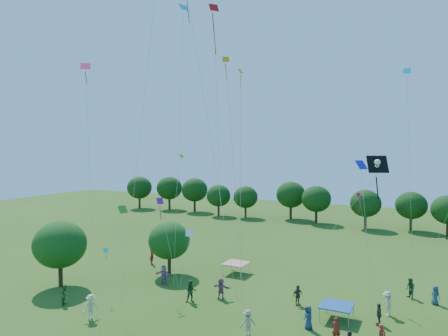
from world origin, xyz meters
The scene contains 35 objects.
near_tree_west centered at (-16.44, 13.87, 3.80)m, with size 4.66×4.66×5.90m.
near_tree_north centered at (-9.77, 21.24, 3.37)m, with size 4.08×4.08×5.22m.
treeline centered at (-1.73, 55.43, 4.09)m, with size 88.01×8.77×6.77m.
tent_red_stripe centered at (-3.97, 24.37, 1.04)m, with size 2.20×2.20×1.10m.
tent_blue centered at (7.10, 18.00, 1.04)m, with size 2.20×2.20×1.10m.
crowd_person_0 centered at (13.49, 24.45, 0.76)m, with size 0.75×0.40×1.51m, color navy.
crowd_person_1 centered at (7.74, 14.63, 0.80)m, with size 0.60×0.38×1.60m, color maroon.
crowd_person_2 centered at (-12.66, 11.05, 0.79)m, with size 0.78×0.42×1.59m, color #2F6129.
crowd_person_3 centered at (10.29, 20.37, 0.92)m, with size 1.21×0.54×1.84m, color #BEB298.
crowd_person_5 centered at (-8.51, 18.52, 0.88)m, with size 1.64×0.59×1.76m, color #9C5B9D.
crowd_person_8 centered at (11.67, 24.92, 0.85)m, with size 0.83×0.45×1.69m, color #214E28.
crowd_person_9 centered at (2.35, 12.85, 0.86)m, with size 1.12×0.50×1.71m, color tan.
crowd_person_10 centered at (9.91, 18.43, 0.77)m, with size 0.91×0.41×1.54m, color #3E3332.
crowd_person_12 centered at (5.68, 15.61, 0.81)m, with size 0.80×0.43×1.61m, color navy.
crowd_person_13 centered at (-13.44, 23.23, 0.90)m, with size 0.67×0.43×1.81m, color maroon.
crowd_person_14 centered at (-4.03, 16.03, 0.89)m, with size 0.88×0.47×1.78m, color #234E21.
crowd_person_15 centered at (-8.76, 9.94, 0.92)m, with size 1.20×0.54×1.83m, color beige.
crowd_person_16 centered at (3.81, 19.30, 0.81)m, with size 0.95×0.43×1.62m, color #3F3833.
crowd_person_17 centered at (-2.22, 17.82, 0.86)m, with size 1.61×0.58×1.73m, color #8B5170.
pirate_kite centered at (10.25, 11.02, 11.27)m, with size 7.60×0.91×10.68m.
red_high_kite centered at (-1.51, 15.57, 18.77)m, with size 0.96×0.79×21.82m.
small_kite_0 centered at (7.97, 23.32, 7.19)m, with size 1.85×1.80×7.38m.
small_kite_2 centered at (-13.26, 28.19, 9.26)m, with size 0.45×3.72×10.45m.
small_kite_3 centered at (-7.62, 12.14, 7.13)m, with size 1.53×2.01×6.74m.
small_kite_4 centered at (-4.99, 16.28, 19.07)m, with size 0.80×1.46×22.65m.
small_kite_6 centered at (-4.04, 15.75, 5.35)m, with size 1.20×0.66×4.66m.
small_kite_7 centered at (11.45, 21.10, 13.77)m, with size 1.00×1.31×16.87m.
small_kite_8 centered at (-9.52, 10.62, 15.41)m, with size 0.90×1.42×17.30m.
small_kite_9 centered at (1.47, 12.12, 13.47)m, with size 1.23×1.09×16.89m.
small_kite_10 centered at (1.73, 13.00, 12.55)m, with size 0.43×0.72×16.29m.
small_kite_11 centered at (0.09, 10.83, 16.17)m, with size 2.79×2.49×20.61m.
small_kite_12 centered at (9.56, 12.49, 9.88)m, with size 1.29×0.72×10.38m.
small_kite_13 centered at (-7.37, 16.74, 7.03)m, with size 3.00×1.72×6.87m.
small_kite_14 centered at (-2.92, 9.21, 17.30)m, with size 4.82×1.92×21.20m.
small_kite_15 centered at (-10.64, 13.34, 3.60)m, with size 0.86×2.41×2.88m.
Camera 1 is at (12.75, -10.88, 12.27)m, focal length 32.00 mm.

